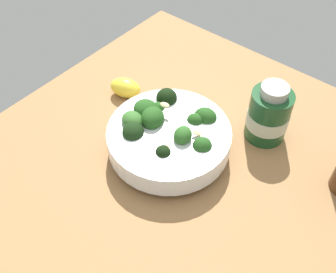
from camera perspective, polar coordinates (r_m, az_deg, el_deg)
name	(u,v)px	position (r cm, az deg, el deg)	size (l,w,h in cm)	color
ground_plane	(185,166)	(73.18, 2.44, -4.24)	(71.37, 71.37, 3.23)	#996D42
bowl_of_broccoli	(167,136)	(70.75, -0.10, 0.08)	(21.63, 21.63, 8.55)	white
lemon_wedge	(125,88)	(82.93, -6.03, 6.86)	(6.36, 4.00, 3.97)	yellow
bottle_short	(268,115)	(74.55, 13.99, 3.00)	(7.59, 7.59, 11.69)	#194723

